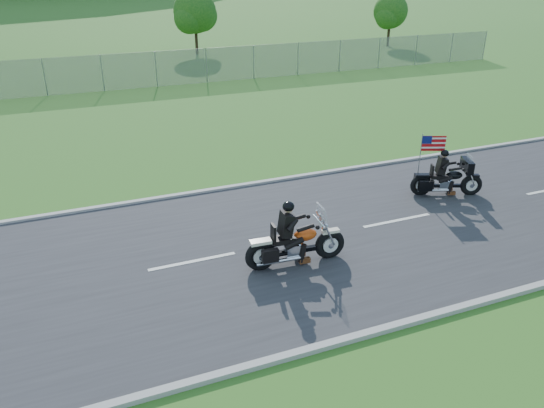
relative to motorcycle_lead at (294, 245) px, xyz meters
name	(u,v)px	position (x,y,z in m)	size (l,w,h in m)	color
ground	(267,248)	(-0.32, 1.00, -0.55)	(420.00, 420.00, 0.00)	#2E5D1D
road	(267,247)	(-0.32, 1.00, -0.53)	(120.00, 8.00, 0.04)	#28282B
curb_north	(222,189)	(-0.32, 5.05, -0.50)	(120.00, 0.18, 0.12)	#9E9B93
curb_south	(343,341)	(-0.32, -3.05, -0.50)	(120.00, 0.18, 0.12)	#9E9B93
fence	(45,77)	(-5.32, 21.00, 0.45)	(60.00, 0.03, 2.00)	gray
tree_fence_near	(195,14)	(5.73, 31.03, 2.42)	(3.52, 3.28, 4.75)	#382316
tree_fence_far	(391,13)	(21.72, 29.03, 2.09)	(3.08, 2.87, 4.20)	#382316
motorcycle_lead	(294,245)	(0.00, 0.00, 0.00)	(2.59, 0.72, 1.74)	black
motorcycle_follow	(447,180)	(6.15, 2.00, -0.02)	(2.18, 1.16, 1.90)	black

